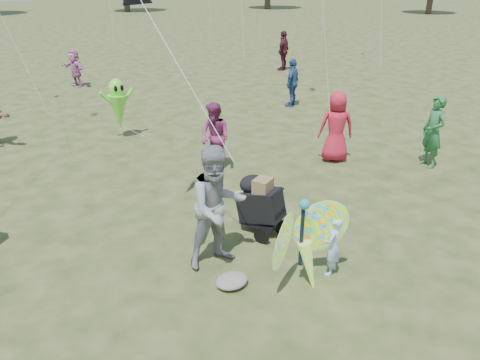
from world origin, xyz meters
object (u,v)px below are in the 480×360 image
jogging_stroller (259,201)px  adult_man (218,207)px  crowd_e (215,137)px  alien_kite (118,106)px  crowd_c (292,83)px  crowd_h (283,51)px  crowd_j (75,68)px  butterfly_kite (305,244)px  child_girl (333,246)px  crowd_a (336,127)px  crowd_f (433,132)px

jogging_stroller → adult_man: bearing=176.2°
crowd_e → alien_kite: size_ratio=0.96×
crowd_c → alien_kite: (-6.37, 0.18, 0.13)m
crowd_h → alien_kite: size_ratio=1.07×
jogging_stroller → crowd_j: bearing=61.7°
jogging_stroller → butterfly_kite: size_ratio=0.66×
crowd_e → crowd_j: size_ratio=1.10×
crowd_h → child_girl: bearing=24.8°
crowd_a → crowd_h: bearing=-89.4°
crowd_a → crowd_f: size_ratio=1.00×
adult_man → crowd_e: (2.10, 3.39, -0.20)m
adult_man → jogging_stroller: bearing=26.0°
child_girl → crowd_c: crowd_c is taller
jogging_stroller → crowd_c: bearing=20.9°
crowd_a → alien_kite: bearing=-17.2°
adult_man → crowd_f: (6.57, 0.53, -0.14)m
child_girl → crowd_a: crowd_a is taller
child_girl → crowd_e: 4.78m
crowd_c → crowd_h: size_ratio=0.90×
crowd_e → butterfly_kite: size_ratio=0.96×
child_girl → alien_kite: (-0.19, 8.27, 0.46)m
jogging_stroller → alien_kite: alien_kite is taller
crowd_e → jogging_stroller: bearing=-30.3°
crowd_f → crowd_h: size_ratio=0.96×
crowd_c → jogging_stroller: crowd_c is taller
adult_man → crowd_c: 10.11m
adult_man → crowd_h: (11.50, 12.03, -0.10)m
crowd_a → butterfly_kite: 5.40m
crowd_c → jogging_stroller: 8.94m
crowd_e → crowd_c: bearing=109.1°
crowd_e → butterfly_kite: (-1.35, -4.64, -0.12)m
jogging_stroller → crowd_e: bearing=48.5°
crowd_a → jogging_stroller: crowd_a is taller
crowd_c → jogging_stroller: (-6.31, -6.34, -0.23)m
crowd_f → jogging_stroller: crowd_f is taller
butterfly_kite → crowd_c: bearing=50.0°
child_girl → crowd_a: size_ratio=0.57×
adult_man → crowd_a: size_ratio=1.16×
crowd_a → adult_man: bearing=58.0°
butterfly_kite → crowd_a: bearing=39.3°
adult_man → crowd_h: bearing=51.8°
child_girl → crowd_f: size_ratio=0.57×
adult_man → jogging_stroller: 1.33m
crowd_a → crowd_f: 2.32m
adult_man → crowd_j: bearing=86.9°
crowd_h → crowd_j: crowd_h is taller
crowd_j → alien_kite: size_ratio=0.87×
crowd_j → crowd_f: bearing=0.4°
crowd_a → crowd_c: size_ratio=1.06×
crowd_e → alien_kite: alien_kite is taller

